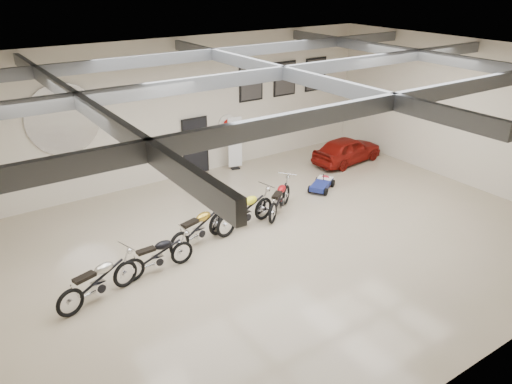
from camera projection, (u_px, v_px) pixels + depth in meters
floor at (280, 242)px, 14.14m from camera, size 16.00×12.00×0.01m
ceiling at (284, 62)px, 12.10m from camera, size 16.00×12.00×0.01m
back_wall at (180, 110)px, 17.65m from camera, size 16.00×0.02×5.00m
right_wall at (467, 114)px, 17.22m from camera, size 0.02×12.00×5.00m
ceiling_beams at (283, 73)px, 12.20m from camera, size 15.80×11.80×0.32m
door at (195, 147)px, 18.46m from camera, size 0.92×0.08×2.10m
logo_plaque at (63, 120)px, 15.44m from camera, size 2.30×0.06×1.16m
poster_left at (251, 83)px, 18.91m from camera, size 1.05×0.08×1.35m
poster_mid at (285, 79)px, 19.73m from camera, size 1.05×0.08×1.35m
poster_right at (316, 74)px, 20.55m from camera, size 1.05×0.08×1.35m
oil_sign at (227, 124)px, 18.91m from camera, size 0.72×0.10×0.72m
banner_stand at (235, 144)px, 18.89m from camera, size 0.57×0.33×1.99m
motorcycle_silver at (98, 280)px, 11.43m from camera, size 2.21×1.21×1.10m
motorcycle_black at (157, 255)px, 12.53m from camera, size 1.98×0.69×1.01m
motorcycle_gold at (199, 227)px, 13.79m from camera, size 2.24×1.25×1.11m
motorcycle_yellow at (245, 210)px, 14.68m from camera, size 2.30×1.10×1.15m
motorcycle_red at (280, 198)px, 15.60m from camera, size 2.00×1.70×1.05m
go_kart at (323, 181)px, 17.47m from camera, size 1.59×1.32×0.53m
vintage_car at (347, 150)px, 19.73m from camera, size 1.58×3.23×1.06m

